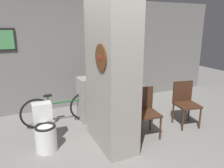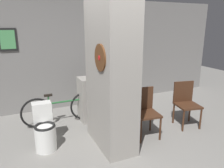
% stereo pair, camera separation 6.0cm
% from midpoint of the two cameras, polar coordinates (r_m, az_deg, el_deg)
% --- Properties ---
extents(ground_plane, '(14.00, 14.00, 0.00)m').
position_cam_midpoint_polar(ground_plane, '(3.61, 4.86, -18.61)').
color(ground_plane, gray).
extents(wall_back, '(8.00, 0.09, 2.60)m').
position_cam_midpoint_polar(wall_back, '(5.48, -8.65, 7.73)').
color(wall_back, gray).
rests_on(wall_back, ground_plane).
extents(pillar_center, '(0.54, 1.09, 2.60)m').
position_cam_midpoint_polar(pillar_center, '(3.50, -0.71, 3.59)').
color(pillar_center, gray).
rests_on(pillar_center, ground_plane).
extents(counter_shelf, '(1.29, 0.44, 0.93)m').
position_cam_midpoint_polar(counter_shelf, '(4.85, -1.50, -3.26)').
color(counter_shelf, gray).
rests_on(counter_shelf, ground_plane).
extents(toilet, '(0.35, 0.51, 0.75)m').
position_cam_midpoint_polar(toilet, '(3.84, -17.57, -11.53)').
color(toilet, white).
rests_on(toilet, ground_plane).
extents(chair_near_pillar, '(0.48, 0.48, 0.89)m').
position_cam_midpoint_polar(chair_near_pillar, '(4.08, 8.13, -6.63)').
color(chair_near_pillar, '#422616').
rests_on(chair_near_pillar, ground_plane).
extents(chair_by_doorway, '(0.50, 0.50, 0.89)m').
position_cam_midpoint_polar(chair_by_doorway, '(4.69, 18.23, -4.30)').
color(chair_by_doorway, '#422616').
rests_on(chair_by_doorway, ground_plane).
extents(bicycle, '(1.60, 0.42, 0.67)m').
position_cam_midpoint_polar(bicycle, '(4.67, -13.49, -6.32)').
color(bicycle, black).
rests_on(bicycle, ground_plane).
extents(bottle_tall, '(0.08, 0.08, 0.32)m').
position_cam_midpoint_polar(bottle_tall, '(4.89, 1.49, 4.01)').
color(bottle_tall, silver).
rests_on(bottle_tall, counter_shelf).
extents(bottle_short, '(0.09, 0.09, 0.23)m').
position_cam_midpoint_polar(bottle_short, '(4.73, 0.86, 3.16)').
color(bottle_short, '#267233').
rests_on(bottle_short, counter_shelf).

